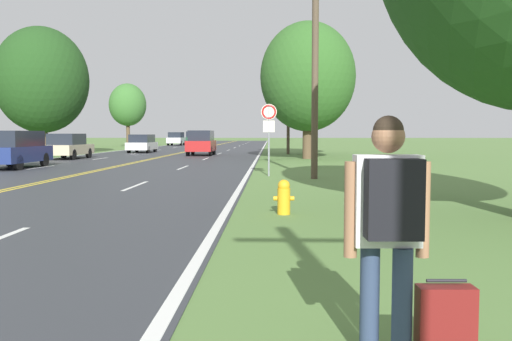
{
  "coord_description": "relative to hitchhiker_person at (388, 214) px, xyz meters",
  "views": [
    {
      "loc": [
        7.65,
        -0.13,
        1.64
      ],
      "look_at": [
        7.37,
        9.34,
        0.99
      ],
      "focal_mm": 38.0,
      "sensor_mm": 36.0,
      "label": 1
    }
  ],
  "objects": [
    {
      "name": "hitchhiker_person",
      "position": [
        0.0,
        0.0,
        0.0
      ],
      "size": [
        0.6,
        0.43,
        1.76
      ],
      "rotation": [
        0.0,
        0.0,
        1.59
      ],
      "color": "navy",
      "rests_on": "ground"
    },
    {
      "name": "suitcase",
      "position": [
        0.4,
        -0.04,
        -0.79
      ],
      "size": [
        0.4,
        0.17,
        0.64
      ],
      "rotation": [
        0.0,
        0.0,
        1.59
      ],
      "color": "maroon",
      "rests_on": "ground"
    },
    {
      "name": "fire_hydrant",
      "position": [
        -0.56,
        7.15,
        -0.72
      ],
      "size": [
        0.42,
        0.26,
        0.71
      ],
      "color": "gold",
      "rests_on": "ground"
    },
    {
      "name": "traffic_sign",
      "position": [
        -0.92,
        16.97,
        1.01
      ],
      "size": [
        0.6,
        0.1,
        2.76
      ],
      "color": "gray",
      "rests_on": "ground"
    },
    {
      "name": "utility_pole_midground",
      "position": [
        0.73,
        15.78,
        3.29
      ],
      "size": [
        1.8,
        0.24,
        8.43
      ],
      "color": "brown",
      "rests_on": "ground"
    },
    {
      "name": "utility_pole_far",
      "position": [
        0.49,
        39.07,
        3.18
      ],
      "size": [
        1.8,
        0.24,
        8.21
      ],
      "color": "brown",
      "rests_on": "ground"
    },
    {
      "name": "tree_left_verge",
      "position": [
        -18.84,
        63.86,
        4.12
      ],
      "size": [
        4.61,
        4.61,
        7.87
      ],
      "color": "brown",
      "rests_on": "ground"
    },
    {
      "name": "tree_behind_sign",
      "position": [
        2.19,
        39.4,
        4.26
      ],
      "size": [
        5.97,
        5.97,
        8.79
      ],
      "color": "brown",
      "rests_on": "ground"
    },
    {
      "name": "tree_right_cluster",
      "position": [
        1.49,
        31.27,
        4.17
      ],
      "size": [
        6.08,
        6.08,
        8.76
      ],
      "color": "brown",
      "rests_on": "ground"
    },
    {
      "name": "tree_far_back",
      "position": [
        -18.75,
        38.29,
        4.7
      ],
      "size": [
        7.16,
        7.16,
        9.91
      ],
      "color": "brown",
      "rests_on": "ground"
    },
    {
      "name": "car_dark_blue_van_approaching",
      "position": [
        -12.88,
        21.23,
        -0.15
      ],
      "size": [
        1.92,
        4.48,
        1.76
      ],
      "rotation": [
        0.0,
        0.0,
        1.57
      ],
      "color": "black",
      "rests_on": "ground"
    },
    {
      "name": "car_champagne_sedan_mid_near",
      "position": [
        -13.91,
        30.64,
        -0.26
      ],
      "size": [
        2.02,
        4.34,
        1.63
      ],
      "rotation": [
        0.0,
        0.0,
        1.54
      ],
      "color": "black",
      "rests_on": "ground"
    },
    {
      "name": "car_red_suv_mid_far",
      "position": [
        -6.06,
        36.56,
        -0.11
      ],
      "size": [
        1.85,
        4.06,
        1.86
      ],
      "rotation": [
        0.0,
        0.0,
        -1.57
      ],
      "color": "black",
      "rests_on": "ground"
    },
    {
      "name": "car_white_van_receding",
      "position": [
        -11.84,
        42.09,
        -0.26
      ],
      "size": [
        1.82,
        4.25,
        1.55
      ],
      "rotation": [
        0.0,
        0.0,
        1.57
      ],
      "color": "black",
      "rests_on": "ground"
    },
    {
      "name": "car_silver_suv_distant",
      "position": [
        -13.84,
        69.86,
        -0.13
      ],
      "size": [
        2.03,
        3.95,
        1.8
      ],
      "rotation": [
        0.0,
        0.0,
        1.55
      ],
      "color": "black",
      "rests_on": "ground"
    },
    {
      "name": "car_dark_green_suv_horizon",
      "position": [
        -12.35,
        75.65,
        -0.07
      ],
      "size": [
        2.1,
        4.61,
        1.92
      ],
      "rotation": [
        0.0,
        0.0,
        1.61
      ],
      "color": "black",
      "rests_on": "ground"
    }
  ]
}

